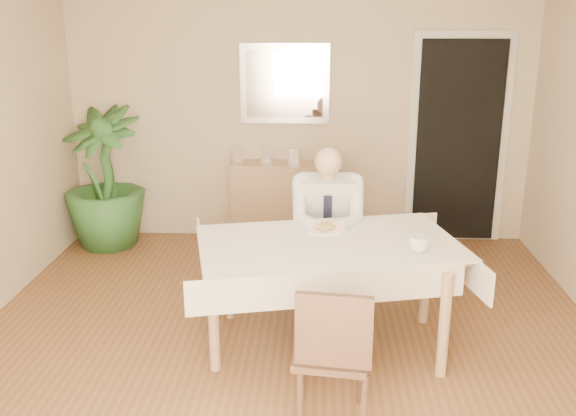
{
  "coord_description": "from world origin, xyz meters",
  "views": [
    {
      "loc": [
        0.2,
        -3.76,
        2.21
      ],
      "look_at": [
        0.0,
        0.35,
        0.95
      ],
      "focal_mm": 40.0,
      "sensor_mm": 36.0,
      "label": 1
    }
  ],
  "objects_px": {
    "chair_near": "(333,351)",
    "seated_man": "(327,223)",
    "sideboard": "(284,203)",
    "coffee_mug": "(418,244)",
    "potted_palm": "(104,178)",
    "chair_far": "(327,230)",
    "dining_table": "(328,254)"
  },
  "relations": [
    {
      "from": "dining_table",
      "to": "chair_far",
      "type": "distance_m",
      "value": 0.9
    },
    {
      "from": "coffee_mug",
      "to": "chair_near",
      "type": "bearing_deg",
      "value": -124.87
    },
    {
      "from": "coffee_mug",
      "to": "potted_palm",
      "type": "height_order",
      "value": "potted_palm"
    },
    {
      "from": "chair_near",
      "to": "seated_man",
      "type": "relative_size",
      "value": 0.68
    },
    {
      "from": "sideboard",
      "to": "seated_man",
      "type": "bearing_deg",
      "value": -69.62
    },
    {
      "from": "seated_man",
      "to": "sideboard",
      "type": "distance_m",
      "value": 1.57
    },
    {
      "from": "chair_far",
      "to": "potted_palm",
      "type": "xyz_separation_m",
      "value": [
        -2.13,
        1.0,
        0.15
      ]
    },
    {
      "from": "chair_near",
      "to": "coffee_mug",
      "type": "bearing_deg",
      "value": 62.36
    },
    {
      "from": "chair_near",
      "to": "potted_palm",
      "type": "bearing_deg",
      "value": 134.55
    },
    {
      "from": "coffee_mug",
      "to": "potted_palm",
      "type": "bearing_deg",
      "value": 143.04
    },
    {
      "from": "seated_man",
      "to": "dining_table",
      "type": "bearing_deg",
      "value": -90.0
    },
    {
      "from": "chair_far",
      "to": "chair_near",
      "type": "bearing_deg",
      "value": -93.42
    },
    {
      "from": "potted_palm",
      "to": "chair_near",
      "type": "bearing_deg",
      "value": -52.68
    },
    {
      "from": "chair_far",
      "to": "potted_palm",
      "type": "relative_size",
      "value": 0.69
    },
    {
      "from": "dining_table",
      "to": "seated_man",
      "type": "height_order",
      "value": "seated_man"
    },
    {
      "from": "dining_table",
      "to": "potted_palm",
      "type": "distance_m",
      "value": 2.85
    },
    {
      "from": "chair_near",
      "to": "seated_man",
      "type": "xyz_separation_m",
      "value": [
        -0.02,
        1.53,
        0.22
      ]
    },
    {
      "from": "chair_near",
      "to": "potted_palm",
      "type": "distance_m",
      "value": 3.56
    },
    {
      "from": "dining_table",
      "to": "chair_far",
      "type": "bearing_deg",
      "value": 76.98
    },
    {
      "from": "potted_palm",
      "to": "sideboard",
      "type": "bearing_deg",
      "value": 6.37
    },
    {
      "from": "seated_man",
      "to": "sideboard",
      "type": "xyz_separation_m",
      "value": [
        -0.41,
        1.49,
        -0.29
      ]
    },
    {
      "from": "seated_man",
      "to": "coffee_mug",
      "type": "height_order",
      "value": "seated_man"
    },
    {
      "from": "chair_far",
      "to": "potted_palm",
      "type": "bearing_deg",
      "value": 150.9
    },
    {
      "from": "chair_far",
      "to": "dining_table",
      "type": "bearing_deg",
      "value": -93.96
    },
    {
      "from": "dining_table",
      "to": "potted_palm",
      "type": "bearing_deg",
      "value": 125.51
    },
    {
      "from": "dining_table",
      "to": "sideboard",
      "type": "relative_size",
      "value": 1.94
    },
    {
      "from": "sideboard",
      "to": "potted_palm",
      "type": "distance_m",
      "value": 1.76
    },
    {
      "from": "dining_table",
      "to": "chair_near",
      "type": "xyz_separation_m",
      "value": [
        0.02,
        -0.94,
        -0.19
      ]
    },
    {
      "from": "coffee_mug",
      "to": "chair_far",
      "type": "bearing_deg",
      "value": 118.81
    },
    {
      "from": "chair_near",
      "to": "coffee_mug",
      "type": "relative_size",
      "value": 6.7
    },
    {
      "from": "chair_far",
      "to": "sideboard",
      "type": "height_order",
      "value": "chair_far"
    },
    {
      "from": "coffee_mug",
      "to": "potted_palm",
      "type": "relative_size",
      "value": 0.09
    }
  ]
}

